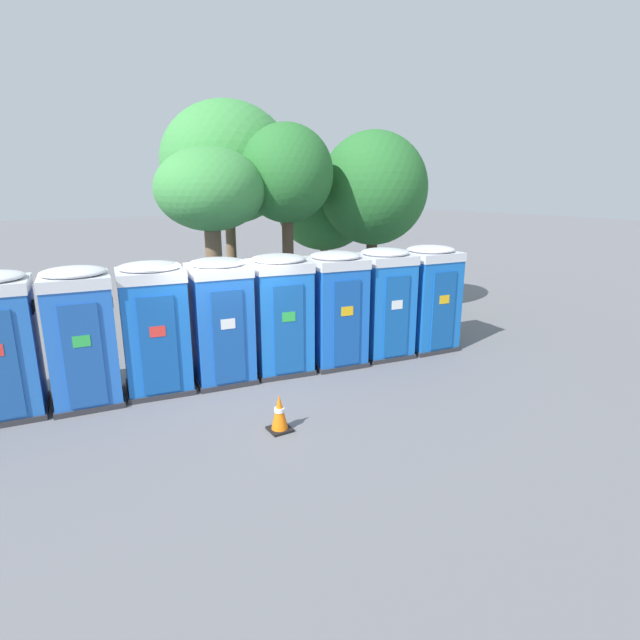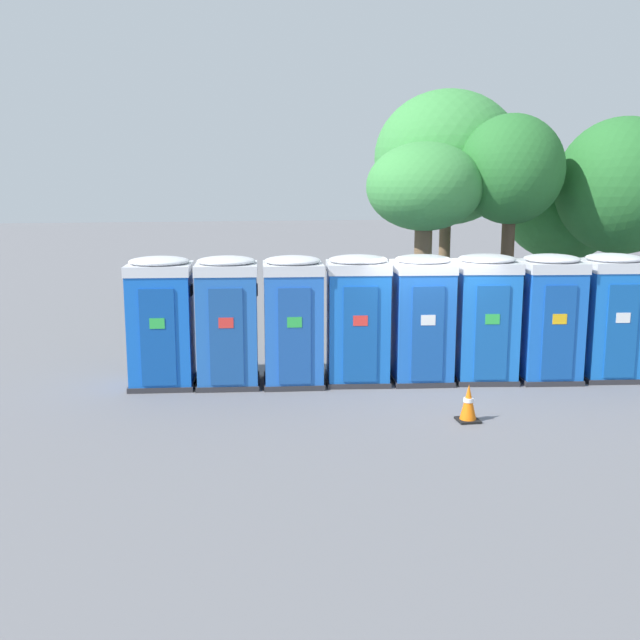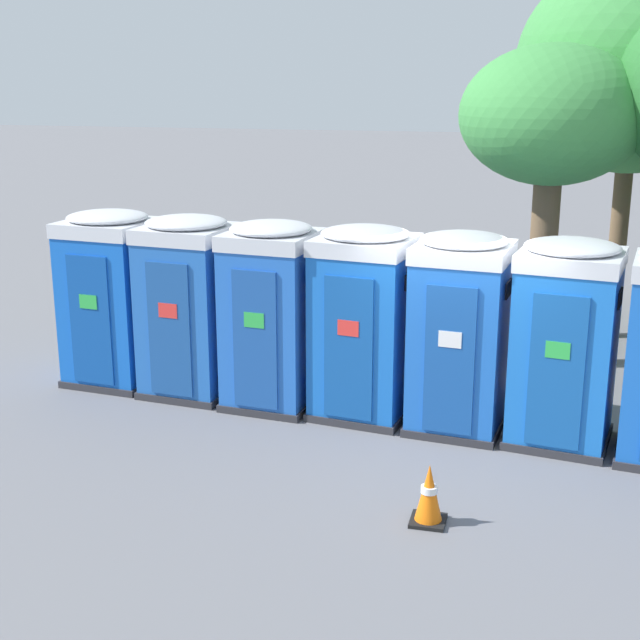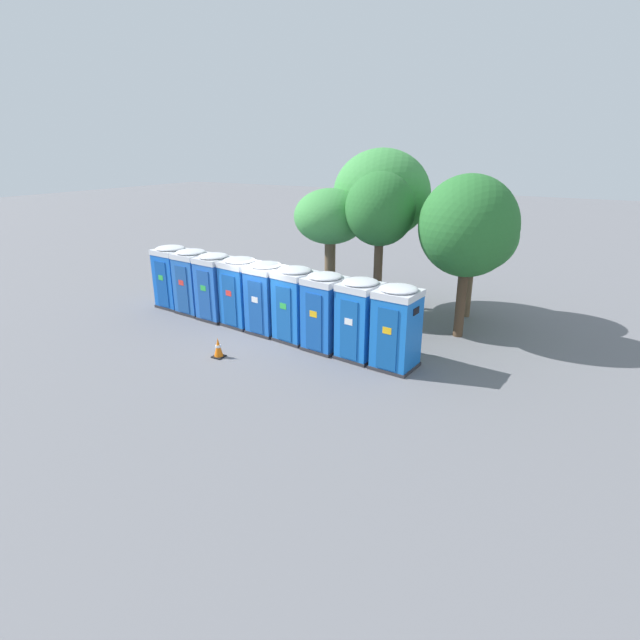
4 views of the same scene
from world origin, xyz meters
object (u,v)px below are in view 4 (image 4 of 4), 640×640
(street_tree_4, at_px, (382,195))
(traffic_cone, at_px, (218,348))
(portapotty_5, at_px, (295,304))
(street_tree_1, at_px, (330,218))
(street_tree_2, at_px, (468,227))
(street_tree_0, at_px, (474,235))
(street_tree_3, at_px, (380,211))
(portapotty_4, at_px, (266,298))
(portapotty_0, at_px, (173,276))
(portapotty_3, at_px, (241,291))
(portapotty_6, at_px, (325,311))
(portapotty_2, at_px, (215,286))
(portapotty_1, at_px, (193,281))
(portapotty_7, at_px, (359,319))
(portapotty_8, at_px, (396,327))

(street_tree_4, xyz_separation_m, traffic_cone, (-2.14, -7.48, -4.21))
(street_tree_4, bearing_deg, portapotty_5, -99.90)
(street_tree_1, xyz_separation_m, street_tree_2, (5.09, 0.11, 0.06))
(street_tree_0, xyz_separation_m, street_tree_3, (-2.71, -2.54, 1.00))
(street_tree_0, bearing_deg, portapotty_5, -129.08)
(portapotty_4, relative_size, street_tree_0, 0.55)
(portapotty_0, height_order, portapotty_3, same)
(portapotty_4, xyz_separation_m, portapotty_6, (2.54, -0.33, -0.00))
(portapotty_0, height_order, portapotty_2, same)
(portapotty_3, xyz_separation_m, portapotty_4, (1.27, -0.17, 0.00))
(portapotty_1, bearing_deg, street_tree_4, 36.77)
(street_tree_3, relative_size, traffic_cone, 8.60)
(portapotty_7, height_order, street_tree_2, street_tree_2)
(portapotty_2, xyz_separation_m, traffic_cone, (2.55, -2.86, -0.97))
(street_tree_4, bearing_deg, traffic_cone, -105.99)
(portapotty_3, relative_size, portapotty_4, 1.00)
(portapotty_0, distance_m, street_tree_0, 11.95)
(portapotty_3, xyz_separation_m, street_tree_2, (7.28, 2.86, 2.53))
(portapotty_2, bearing_deg, street_tree_4, 44.55)
(portapotty_1, height_order, portapotty_5, same)
(portapotty_5, height_order, street_tree_4, street_tree_4)
(portapotty_7, height_order, portapotty_8, same)
(portapotty_5, relative_size, street_tree_4, 0.41)
(portapotty_7, bearing_deg, portapotty_0, 173.72)
(portapotty_4, distance_m, street_tree_1, 3.94)
(portapotty_8, bearing_deg, portapotty_3, 173.46)
(portapotty_8, bearing_deg, street_tree_1, 140.04)
(street_tree_0, bearing_deg, portapotty_1, -152.60)
(street_tree_2, bearing_deg, portapotty_1, -165.02)
(portapotty_8, xyz_separation_m, street_tree_2, (0.93, 3.59, 2.53))
(street_tree_2, bearing_deg, portapotty_4, -153.29)
(portapotty_0, height_order, portapotty_6, same)
(portapotty_3, bearing_deg, street_tree_4, 53.93)
(portapotty_7, relative_size, traffic_cone, 3.97)
(portapotty_6, height_order, portapotty_8, same)
(portapotty_4, relative_size, street_tree_4, 0.41)
(portapotty_1, relative_size, street_tree_4, 0.41)
(portapotty_8, bearing_deg, portapotty_1, 173.87)
(portapotty_1, height_order, street_tree_0, street_tree_0)
(street_tree_0, xyz_separation_m, traffic_cone, (-5.70, -7.96, -2.87))
(portapotty_1, distance_m, portapotty_6, 6.40)
(street_tree_1, distance_m, street_tree_3, 2.11)
(portapotty_0, distance_m, street_tree_3, 8.86)
(portapotty_2, xyz_separation_m, street_tree_4, (4.69, 4.62, 3.24))
(portapotty_5, bearing_deg, portapotty_6, -9.43)
(portapotty_2, distance_m, street_tree_1, 5.04)
(portapotty_3, distance_m, street_tree_0, 8.88)
(street_tree_2, relative_size, traffic_cone, 8.59)
(street_tree_2, distance_m, traffic_cone, 8.97)
(portapotty_0, xyz_separation_m, portapotty_2, (2.54, -0.33, 0.00))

